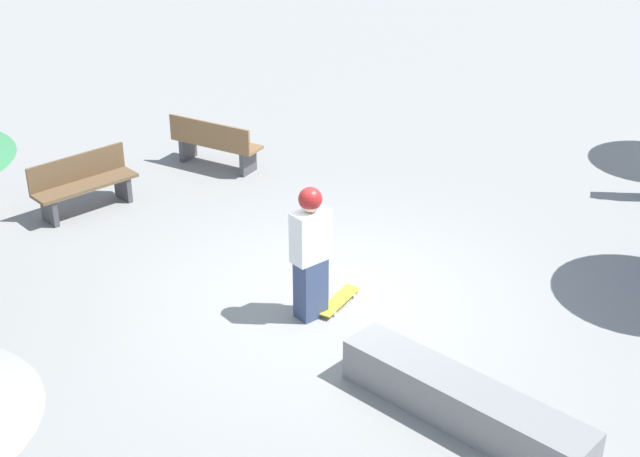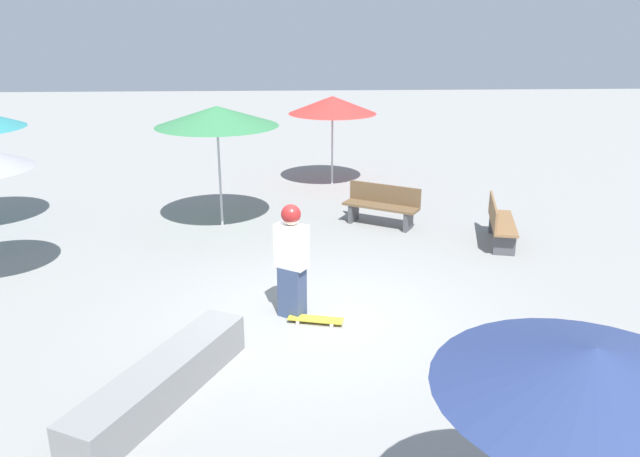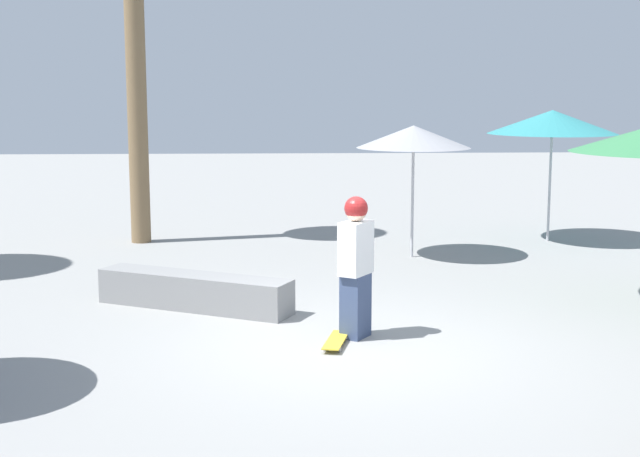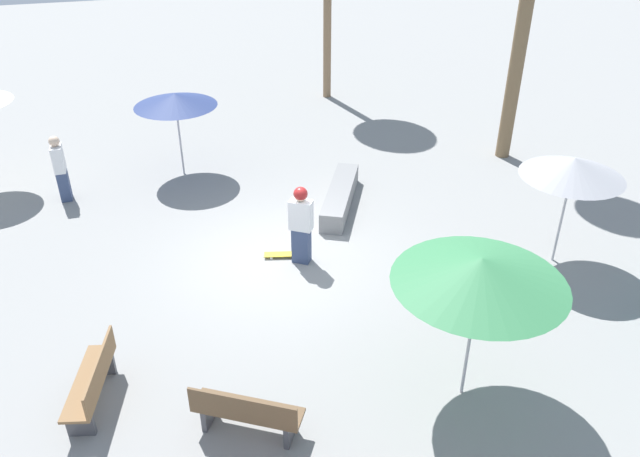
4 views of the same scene
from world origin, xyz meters
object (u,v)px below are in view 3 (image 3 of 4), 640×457
object	(u,v)px
skater_main	(356,262)
skateboard	(336,340)
concrete_ledge	(194,291)
shade_umbrella_teal	(552,122)
shade_umbrella_grey	(414,137)

from	to	relation	value
skater_main	skateboard	distance (m)	0.96
concrete_ledge	skateboard	bearing A→B (deg)	-135.34
shade_umbrella_teal	skateboard	bearing A→B (deg)	146.25
skateboard	concrete_ledge	xyz separation A→B (m)	(1.83, 1.81, 0.18)
skater_main	skateboard	xyz separation A→B (m)	(-0.33, 0.26, -0.86)
skateboard	concrete_ledge	bearing A→B (deg)	-121.69
shade_umbrella_teal	shade_umbrella_grey	size ratio (longest dim) A/B	1.10
skateboard	shade_umbrella_grey	world-z (taller)	shade_umbrella_grey
skateboard	skater_main	bearing A→B (deg)	156.09
shade_umbrella_teal	shade_umbrella_grey	world-z (taller)	shade_umbrella_teal
skater_main	shade_umbrella_grey	world-z (taller)	shade_umbrella_grey
skater_main	shade_umbrella_grey	distance (m)	5.37
concrete_ledge	shade_umbrella_grey	xyz separation A→B (m)	(3.53, -3.50, 1.88)
skateboard	concrete_ledge	world-z (taller)	concrete_ledge
skater_main	shade_umbrella_grey	size ratio (longest dim) A/B	0.74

